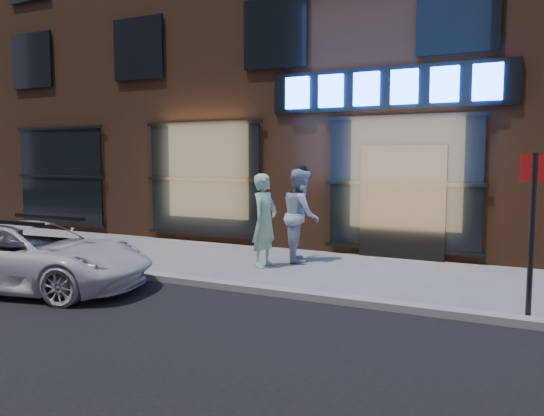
% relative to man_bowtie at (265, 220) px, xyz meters
% --- Properties ---
extents(ground, '(90.00, 90.00, 0.00)m').
position_rel_man_bowtie_xyz_m(ground, '(2.23, -1.90, -0.92)').
color(ground, slate).
rests_on(ground, ground).
extents(curb, '(60.00, 0.25, 0.12)m').
position_rel_man_bowtie_xyz_m(curb, '(2.23, -1.90, -0.86)').
color(curb, gray).
rests_on(curb, ground).
extents(storefront_building, '(30.20, 8.28, 10.30)m').
position_rel_man_bowtie_xyz_m(storefront_building, '(2.23, 6.09, 4.23)').
color(storefront_building, '#54301E').
rests_on(storefront_building, ground).
extents(man_bowtie, '(0.49, 0.70, 1.83)m').
position_rel_man_bowtie_xyz_m(man_bowtie, '(0.00, 0.00, 0.00)').
color(man_bowtie, '#B8F3C0').
rests_on(man_bowtie, ground).
extents(man_cap, '(1.07, 1.16, 1.92)m').
position_rel_man_bowtie_xyz_m(man_cap, '(0.41, 0.86, 0.04)').
color(man_cap, silver).
rests_on(man_cap, ground).
extents(white_suv, '(4.26, 2.65, 1.10)m').
position_rel_man_bowtie_xyz_m(white_suv, '(-2.60, -3.30, -0.37)').
color(white_suv, white).
rests_on(white_suv, ground).
extents(sign_post, '(0.35, 0.07, 2.21)m').
position_rel_man_bowtie_xyz_m(sign_post, '(4.70, -1.67, 0.42)').
color(sign_post, '#262628').
rests_on(sign_post, ground).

